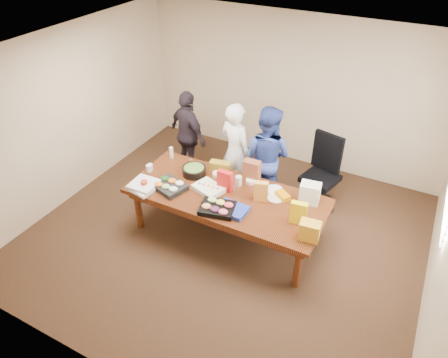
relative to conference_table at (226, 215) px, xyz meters
The scene contains 36 objects.
floor 0.39m from the conference_table, ahead, with size 5.50×5.00×0.02m, color #47301E.
ceiling 2.33m from the conference_table, ahead, with size 5.50×5.00×0.02m, color white.
wall_back 2.68m from the conference_table, 90.00° to the left, with size 5.50×0.04×2.70m, color beige.
wall_front 2.68m from the conference_table, 90.00° to the right, with size 5.50×0.04×2.70m, color beige.
wall_left 2.92m from the conference_table, behind, with size 0.04×5.00×2.70m, color beige.
conference_table is the anchor object (origin of this frame).
office_chair 1.65m from the conference_table, 53.17° to the left, with size 0.59×0.59×1.16m, color black.
person_center 1.11m from the conference_table, 109.23° to the left, with size 0.61×0.40×1.67m, color white.
person_right 1.14m from the conference_table, 81.17° to the left, with size 0.82×0.64×1.69m, color #2E4090.
person_left 1.84m from the conference_table, 139.03° to the left, with size 0.92×0.38×1.57m, color #291F28.
veggie_tray 0.93m from the conference_table, 162.24° to the right, with size 0.46×0.36×0.07m, color black.
fruit_tray 0.56m from the conference_table, 80.87° to the right, with size 0.46×0.36×0.07m, color black.
sheet_cake 0.49m from the conference_table, behind, with size 0.42×0.31×0.07m, color white.
salad_bowl 0.82m from the conference_table, 161.49° to the left, with size 0.36×0.36×0.12m, color black.
chip_bag_blue 0.56m from the conference_table, 51.01° to the right, with size 0.40×0.30×0.06m, color #22379F.
chip_bag_red 0.54m from the conference_table, 128.97° to the left, with size 0.21×0.09×0.31m, color red.
chip_bag_yellow 1.21m from the conference_table, ahead, with size 0.21×0.08×0.32m, color yellow.
chip_bag_orange 0.71m from the conference_table, 12.20° to the left, with size 0.19×0.08×0.30m, color gold.
mayo_jar 0.53m from the conference_table, 79.48° to the left, with size 0.09×0.09×0.15m, color silver.
mustard_bottle 0.56m from the conference_table, 122.26° to the left, with size 0.06×0.06×0.17m, color #EFFE1F.
dressing_bottle 0.94m from the conference_table, 158.55° to the left, with size 0.06×0.06×0.18m, color brown.
ranch_bottle 1.39m from the conference_table, 159.39° to the left, with size 0.06×0.06×0.18m, color #F2EFC3.
banana_bunch 0.88m from the conference_table, 22.14° to the left, with size 0.21×0.13×0.07m, color orange.
bread_loaf 0.78m from the conference_table, 125.84° to the left, with size 0.32×0.14×0.13m, color olive.
kraft_bag 0.74m from the conference_table, 72.53° to the left, with size 0.24×0.14×0.31m, color brown.
red_cup 1.25m from the conference_table, 159.01° to the right, with size 0.10×0.10×0.13m, color red.
clear_cup_a 1.37m from the conference_table, behind, with size 0.08×0.08×0.11m, color white.
clear_cup_b 1.37m from the conference_table, behind, with size 0.08×0.08×0.11m, color silver.
pizza_box_lower 1.25m from the conference_table, 158.84° to the right, with size 0.36×0.36×0.04m, color white.
pizza_box_upper 1.26m from the conference_table, 159.81° to the right, with size 0.36×0.36×0.04m, color white.
plate_a 0.78m from the conference_table, 19.62° to the left, with size 0.23×0.23×0.01m, color silver.
plate_b 0.79m from the conference_table, 35.55° to the left, with size 0.25×0.25×0.02m, color white.
dip_bowl_a 0.60m from the conference_table, 65.73° to the left, with size 0.14×0.14×0.06m, color beige.
dip_bowl_b 0.62m from the conference_table, 133.66° to the left, with size 0.16×0.16×0.06m, color beige.
grocery_bag_white 1.25m from the conference_table, 19.44° to the left, with size 0.27×0.19×0.29m, color white.
grocery_bag_yellow 1.43m from the conference_table, 14.13° to the right, with size 0.25×0.17×0.25m, color gold.
Camera 1 is at (2.13, -4.12, 4.25)m, focal length 33.24 mm.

